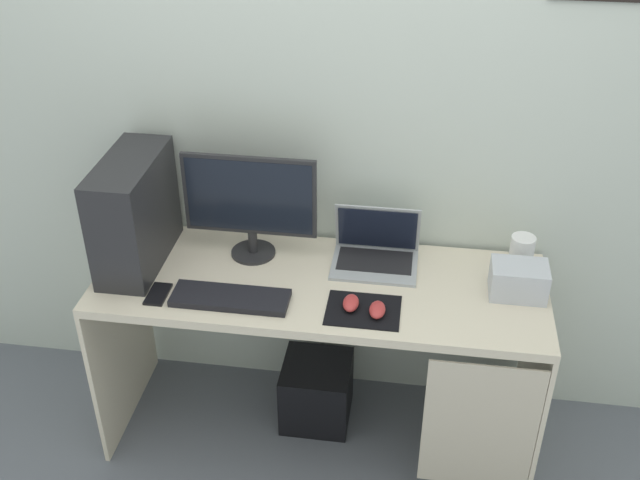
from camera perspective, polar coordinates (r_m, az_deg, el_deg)
The scene contains 14 objects.
ground_plane at distance 3.32m, azimuth 0.00°, elevation -13.93°, with size 8.00×8.00×0.00m, color slate.
wall_back at distance 2.85m, azimuth 1.06°, elevation 9.70°, with size 4.00×0.05×2.60m.
desk at distance 2.89m, azimuth 0.40°, elevation -5.59°, with size 1.67×0.60×0.77m.
pc_tower at distance 2.90m, azimuth -13.78°, elevation 2.05°, with size 0.19×0.46×0.42m, color #232326.
monitor at distance 2.85m, azimuth -5.27°, elevation 2.79°, with size 0.50×0.17×0.42m.
laptop at distance 2.90m, azimuth 4.18°, elevation -0.91°, with size 0.32×0.24×0.22m.
speaker at distance 2.93m, azimuth 14.88°, elevation -0.99°, with size 0.09×0.09×0.14m, color white.
projector at distance 2.80m, azimuth 14.68°, elevation -2.93°, with size 0.20×0.14×0.12m, color #B7BCC6.
keyboard at distance 2.73m, azimuth -6.74°, elevation -4.34°, with size 0.42×0.14×0.02m, color black.
mousepad at distance 2.67m, azimuth 3.26°, elevation -5.29°, with size 0.26×0.20×0.01m, color black.
mouse_left at distance 2.67m, azimuth 2.33°, elevation -4.75°, with size 0.06×0.10×0.03m, color #B23333.
mouse_right at distance 2.64m, azimuth 4.32°, elevation -5.24°, with size 0.06×0.10×0.03m, color #B23333.
cell_phone at distance 2.80m, azimuth -12.07°, elevation -3.99°, with size 0.07×0.13×0.01m, color black.
subwoofer at distance 3.27m, azimuth -0.25°, elevation -11.26°, with size 0.28×0.28×0.28m, color black.
Camera 1 is at (0.33, -2.26, 2.41)m, focal length 42.63 mm.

